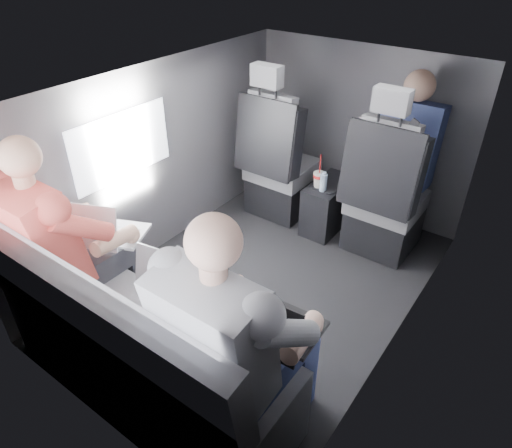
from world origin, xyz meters
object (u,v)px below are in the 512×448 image
Objects in this scene: laptop_silver at (178,274)px; passenger_rear_right at (237,340)px; passenger_rear_left at (67,244)px; front_seat_left at (278,170)px; rear_bench at (139,352)px; soda_cup at (319,179)px; laptop_black at (273,324)px; water_bottle at (323,182)px; passenger_front_right at (408,145)px; laptop_white at (105,231)px; front_seat_right at (384,203)px; center_console at (328,205)px.

passenger_rear_right is (0.51, -0.18, 0.03)m from laptop_silver.
passenger_rear_left reaches higher than laptop_silver.
front_seat_left is 1.83m from passenger_rear_left.
rear_bench is at bearing -9.05° from passenger_rear_left.
rear_bench is 0.43m from laptop_silver.
front_seat_left is 4.67× the size of soda_cup.
rear_bench is 0.74m from laptop_black.
front_seat_left is at bearing 168.22° from water_bottle.
passenger_front_right is (0.51, 0.33, 0.29)m from soda_cup.
passenger_rear_right is at bearing -10.92° from laptop_white.
front_seat_right is at bearing 76.69° from rear_bench.
front_seat_right is at bearing 57.78° from laptop_white.
laptop_white reaches higher than center_console.
passenger_rear_right is (0.54, -1.85, 0.46)m from center_console.
laptop_white is 1.29× the size of laptop_silver.
laptop_black is (0.60, 0.27, 0.33)m from rear_bench.
laptop_black is (1.05, -1.63, 0.24)m from front_seat_left.
laptop_white is (-0.57, -1.50, 0.17)m from water_bottle.
front_seat_left reaches higher than soda_cup.
front_seat_left is 8.18× the size of water_bottle.
passenger_rear_left is 2.32m from passenger_front_right.
front_seat_left is at bearing 118.75° from passenger_rear_right.
laptop_white is at bearing 177.31° from laptop_silver.
front_seat_left is 1.96m from rear_bench.
laptop_white is 0.53× the size of passenger_front_right.
laptop_black is at bearing -69.00° from water_bottle.
front_seat_right is at bearing 60.05° from passenger_rear_left.
front_seat_right is at bearing 0.00° from front_seat_left.
front_seat_right is 0.46m from water_bottle.
laptop_white is 1.16m from laptop_black.
passenger_rear_left is (-0.59, -1.85, 0.45)m from center_console.
soda_cup is at bearing -171.51° from front_seat_right.
front_seat_right is 1.69m from laptop_silver.
rear_bench is 10.34× the size of water_bottle.
center_console is at bearing 5.07° from front_seat_left.
water_bottle is (0.01, -0.14, 0.27)m from center_console.
soda_cup is (0.41, -0.07, 0.07)m from front_seat_left.
center_console is 1.72m from laptop_silver.
front_seat_right reaches higher than laptop_silver.
passenger_rear_left reaches higher than laptop_white.
front_seat_left reaches higher than laptop_white.
laptop_silver is at bearing -87.23° from soda_cup.
soda_cup is at bearing 91.25° from rear_bench.
laptop_black is at bearing 71.96° from passenger_rear_right.
front_seat_left is 2.64× the size of center_console.
laptop_black reaches higher than center_console.
front_seat_left is at bearing 180.00° from front_seat_right.
passenger_front_right reaches higher than soda_cup.
front_seat_right is 0.79× the size of rear_bench.
rear_bench is at bearing -28.82° from laptop_white.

